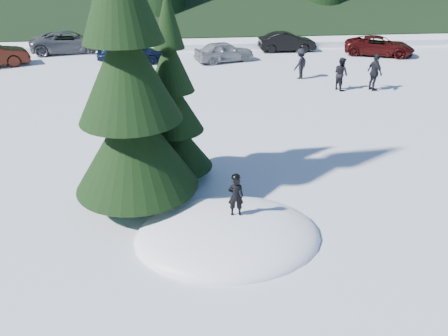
{
  "coord_description": "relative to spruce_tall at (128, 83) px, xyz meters",
  "views": [
    {
      "loc": [
        -1.06,
        -8.61,
        6.13
      ],
      "look_at": [
        0.07,
        1.48,
        1.1
      ],
      "focal_mm": 35.0,
      "sensor_mm": 36.0,
      "label": 1
    }
  ],
  "objects": [
    {
      "name": "ground",
      "position": [
        2.2,
        -1.8,
        -3.32
      ],
      "size": [
        200.0,
        200.0,
        0.0
      ],
      "primitive_type": "plane",
      "color": "white",
      "rests_on": "ground"
    },
    {
      "name": "snow_mound",
      "position": [
        2.2,
        -1.8,
        -3.32
      ],
      "size": [
        4.48,
        3.52,
        0.96
      ],
      "primitive_type": "ellipsoid",
      "color": "white",
      "rests_on": "ground"
    },
    {
      "name": "spruce_tall",
      "position": [
        0.0,
        0.0,
        0.0
      ],
      "size": [
        3.2,
        3.2,
        8.6
      ],
      "color": "black",
      "rests_on": "ground"
    },
    {
      "name": "spruce_short",
      "position": [
        1.0,
        1.4,
        -1.22
      ],
      "size": [
        2.2,
        2.2,
        5.37
      ],
      "color": "black",
      "rests_on": "ground"
    },
    {
      "name": "child_skier",
      "position": [
        2.4,
        -1.6,
        -2.33
      ],
      "size": [
        0.39,
        0.28,
        1.02
      ],
      "primitive_type": "imported",
      "rotation": [
        0.0,
        0.0,
        3.05
      ],
      "color": "black",
      "rests_on": "snow_mound"
    },
    {
      "name": "adult_0",
      "position": [
        9.18,
        9.98,
        -2.52
      ],
      "size": [
        0.82,
        0.93,
        1.59
      ],
      "primitive_type": "imported",
      "rotation": [
        0.0,
        0.0,
        1.91
      ],
      "color": "black",
      "rests_on": "ground"
    },
    {
      "name": "adult_1",
      "position": [
        10.75,
        9.68,
        -2.44
      ],
      "size": [
        0.65,
        1.1,
        1.76
      ],
      "primitive_type": "imported",
      "rotation": [
        0.0,
        0.0,
        1.79
      ],
      "color": "black",
      "rests_on": "ground"
    },
    {
      "name": "adult_2",
      "position": [
        7.78,
        12.3,
        -2.52
      ],
      "size": [
        1.15,
        1.14,
        1.6
      ],
      "primitive_type": "imported",
      "rotation": [
        0.0,
        0.0,
        3.91
      ],
      "color": "black",
      "rests_on": "ground"
    },
    {
      "name": "car_2",
      "position": [
        -5.87,
        20.67,
        -2.62
      ],
      "size": [
        5.4,
        3.2,
        1.41
      ],
      "primitive_type": "imported",
      "rotation": [
        0.0,
        0.0,
        1.75
      ],
      "color": "#4B4D53",
      "rests_on": "ground"
    },
    {
      "name": "car_3",
      "position": [
        -1.48,
        17.23,
        -2.71
      ],
      "size": [
        4.36,
        2.13,
        1.22
      ],
      "primitive_type": "imported",
      "rotation": [
        0.0,
        0.0,
        1.47
      ],
      "color": "black",
      "rests_on": "ground"
    },
    {
      "name": "car_4",
      "position": [
        4.18,
        16.74,
        -2.69
      ],
      "size": [
        3.94,
        2.5,
        1.25
      ],
      "primitive_type": "imported",
      "rotation": [
        0.0,
        0.0,
        1.87
      ],
      "color": "gray",
      "rests_on": "ground"
    },
    {
      "name": "car_5",
      "position": [
        8.79,
        19.44,
        -2.69
      ],
      "size": [
        3.84,
        1.35,
        1.26
      ],
      "primitive_type": "imported",
      "rotation": [
        0.0,
        0.0,
        1.57
      ],
      "color": "black",
      "rests_on": "ground"
    },
    {
      "name": "car_6",
      "position": [
        14.52,
        17.5,
        -2.71
      ],
      "size": [
        4.86,
        3.68,
        1.23
      ],
      "primitive_type": "imported",
      "rotation": [
        0.0,
        0.0,
        1.14
      ],
      "color": "#370A0A",
      "rests_on": "ground"
    }
  ]
}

